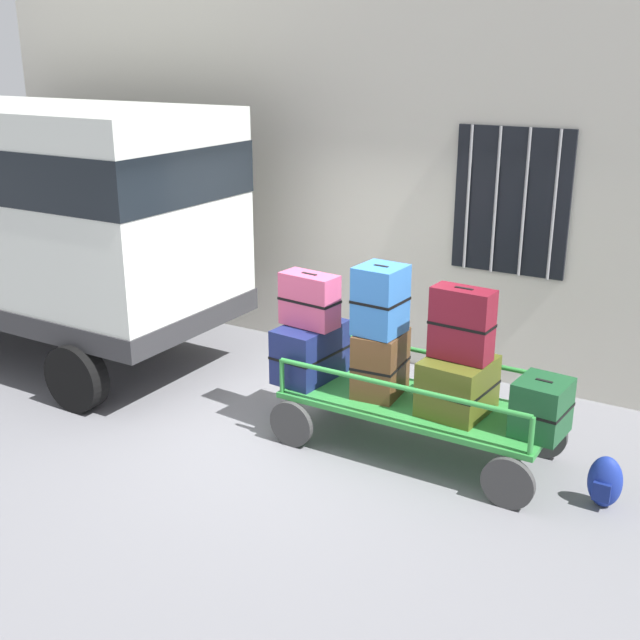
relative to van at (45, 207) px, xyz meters
name	(u,v)px	position (x,y,z in m)	size (l,w,h in m)	color
ground_plane	(301,434)	(3.61, -0.31, -1.77)	(40.00, 40.00, 0.00)	slate
building_wall	(413,144)	(3.61, 2.03, 0.72)	(12.00, 0.38, 5.00)	beige
van	(45,207)	(0.00, 0.00, 0.00)	(4.37, 2.15, 2.90)	silver
luggage_cart	(416,412)	(4.68, -0.06, -1.38)	(2.48, 1.04, 0.49)	#2D8438
cart_railing	(418,373)	(4.68, -0.06, -1.01)	(2.35, 0.90, 0.34)	#2D8438
suitcase_left_bottom	(310,351)	(3.57, -0.05, -1.03)	(0.51, 0.77, 0.53)	navy
suitcase_left_middle	(309,300)	(3.57, -0.07, -0.51)	(0.58, 0.32, 0.50)	#CC4C72
suitcase_midleft_bottom	(380,363)	(4.31, -0.05, -0.99)	(0.44, 0.55, 0.60)	brown
suitcase_midleft_middle	(380,300)	(4.31, -0.09, -0.38)	(0.42, 0.43, 0.62)	#3372C6
suitcase_center_bottom	(458,385)	(5.05, -0.05, -1.05)	(0.58, 0.66, 0.49)	#4C5119
suitcase_center_middle	(462,324)	(5.05, -0.04, -0.49)	(0.54, 0.28, 0.63)	maroon
suitcase_midright_bottom	(542,407)	(5.80, -0.10, -1.06)	(0.44, 0.49, 0.47)	#194C28
backpack	(605,482)	(6.36, -0.13, -1.56)	(0.27, 0.22, 0.44)	navy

